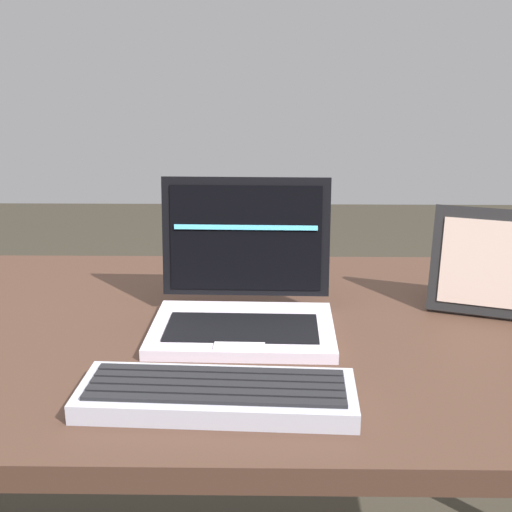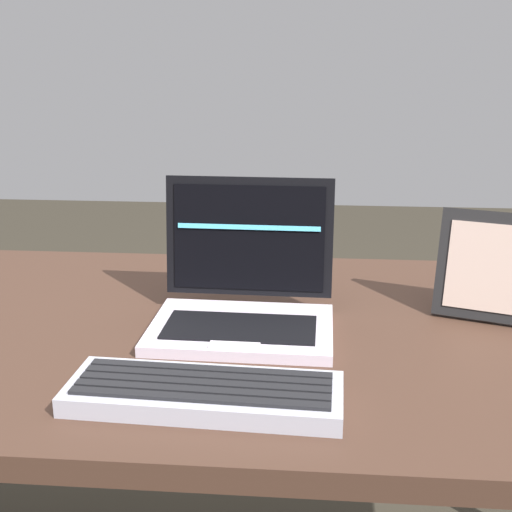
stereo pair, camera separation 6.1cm
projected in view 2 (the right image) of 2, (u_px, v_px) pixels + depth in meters
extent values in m
cube|color=#442C21|center=(205.00, 334.00, 0.99)|extent=(1.73, 0.70, 0.03)
cube|color=silver|center=(241.00, 329.00, 0.95)|extent=(0.27, 0.19, 0.02)
cube|color=black|center=(240.00, 327.00, 0.93)|extent=(0.22, 0.11, 0.00)
cube|color=silver|center=(235.00, 344.00, 0.88)|extent=(0.07, 0.03, 0.00)
cube|color=black|center=(249.00, 237.00, 1.01)|extent=(0.26, 0.04, 0.18)
cube|color=black|center=(249.00, 238.00, 1.00)|extent=(0.23, 0.03, 0.16)
cube|color=#59CCF2|center=(249.00, 227.00, 1.00)|extent=(0.22, 0.01, 0.01)
cube|color=#B2B3C2|center=(204.00, 394.00, 0.76)|extent=(0.32, 0.13, 0.02)
cube|color=black|center=(198.00, 398.00, 0.72)|extent=(0.29, 0.03, 0.00)
cube|color=black|center=(201.00, 391.00, 0.74)|extent=(0.29, 0.03, 0.00)
cube|color=black|center=(204.00, 383.00, 0.76)|extent=(0.29, 0.03, 0.00)
cube|color=black|center=(207.00, 376.00, 0.77)|extent=(0.29, 0.03, 0.00)
cube|color=black|center=(210.00, 369.00, 0.79)|extent=(0.29, 0.03, 0.00)
cube|color=black|center=(491.00, 266.00, 0.99)|extent=(0.17, 0.10, 0.16)
cube|color=#CAAD9D|center=(490.00, 268.00, 0.98)|extent=(0.13, 0.07, 0.13)
cube|color=black|center=(487.00, 302.00, 1.03)|extent=(0.02, 0.02, 0.03)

